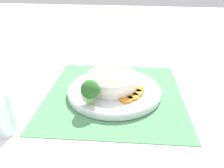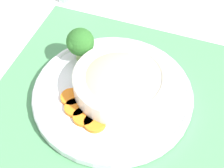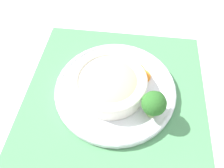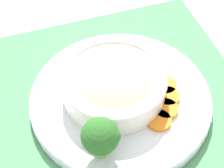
# 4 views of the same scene
# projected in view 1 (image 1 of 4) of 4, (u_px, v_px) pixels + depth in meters

# --- Properties ---
(ground_plane) EXTENTS (4.00, 4.00, 0.00)m
(ground_plane) POSITION_uv_depth(u_px,v_px,m) (114.00, 94.00, 0.76)
(ground_plane) COLOR white
(placemat) EXTENTS (0.49, 0.50, 0.00)m
(placemat) POSITION_uv_depth(u_px,v_px,m) (114.00, 93.00, 0.76)
(placemat) COLOR #4C8C59
(placemat) RESTS_ON ground_plane
(plate) EXTENTS (0.32, 0.32, 0.02)m
(plate) POSITION_uv_depth(u_px,v_px,m) (114.00, 90.00, 0.75)
(plate) COLOR silver
(plate) RESTS_ON placemat
(bowl) EXTENTS (0.18, 0.18, 0.06)m
(bowl) POSITION_uv_depth(u_px,v_px,m) (112.00, 80.00, 0.74)
(bowl) COLOR silver
(bowl) RESTS_ON plate
(broccoli_floret) EXTENTS (0.06, 0.06, 0.08)m
(broccoli_floret) POSITION_uv_depth(u_px,v_px,m) (90.00, 90.00, 0.65)
(broccoli_floret) COLOR #84AD5B
(broccoli_floret) RESTS_ON plate
(carrot_slice_near) EXTENTS (0.04, 0.04, 0.01)m
(carrot_slice_near) POSITION_uv_depth(u_px,v_px,m) (126.00, 99.00, 0.68)
(carrot_slice_near) COLOR orange
(carrot_slice_near) RESTS_ON plate
(carrot_slice_middle) EXTENTS (0.04, 0.04, 0.01)m
(carrot_slice_middle) POSITION_uv_depth(u_px,v_px,m) (133.00, 97.00, 0.70)
(carrot_slice_middle) COLOR orange
(carrot_slice_middle) RESTS_ON plate
(carrot_slice_far) EXTENTS (0.04, 0.04, 0.01)m
(carrot_slice_far) POSITION_uv_depth(u_px,v_px,m) (137.00, 93.00, 0.72)
(carrot_slice_far) COLOR orange
(carrot_slice_far) RESTS_ON plate
(carrot_slice_extra) EXTENTS (0.04, 0.04, 0.01)m
(carrot_slice_extra) POSITION_uv_depth(u_px,v_px,m) (138.00, 89.00, 0.74)
(carrot_slice_extra) COLOR orange
(carrot_slice_extra) RESTS_ON plate
(water_glass) EXTENTS (0.07, 0.07, 0.12)m
(water_glass) POSITION_uv_depth(u_px,v_px,m) (1.00, 115.00, 0.56)
(water_glass) COLOR silver
(water_glass) RESTS_ON ground_plane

